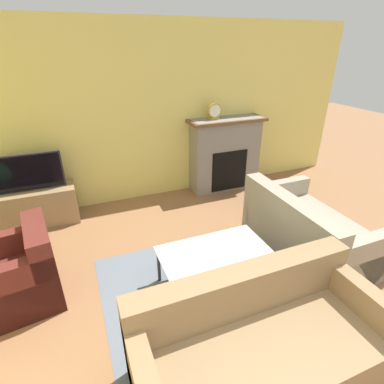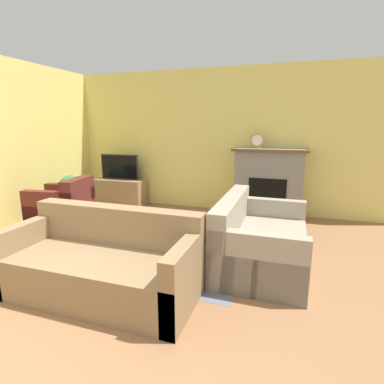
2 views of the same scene
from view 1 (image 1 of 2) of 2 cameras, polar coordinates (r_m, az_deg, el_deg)
name	(u,v)px [view 1 (image 1 of 2)]	position (r m, az deg, el deg)	size (l,w,h in m)	color
wall_back	(129,117)	(4.77, -11.99, 13.77)	(7.80, 0.06, 2.70)	#EADB72
area_rug	(213,283)	(3.43, 4.01, -16.98)	(2.33, 1.76, 0.00)	slate
fireplace	(225,153)	(5.25, 6.27, 7.40)	(1.30, 0.45, 1.25)	gray
tv_stand	(39,207)	(4.79, -27.20, -2.50)	(1.04, 0.43, 0.54)	#997A56
tv	(29,172)	(4.58, -28.56, 3.31)	(0.85, 0.06, 0.52)	#232328
couch_sectional	(259,347)	(2.61, 12.69, -26.90)	(1.91, 0.86, 0.82)	#8C704C
couch_loveseat	(307,233)	(3.93, 21.05, -7.25)	(0.97, 1.55, 0.82)	#9E937F
armchair_by_window	(13,279)	(3.50, -30.95, -14.06)	(0.96, 0.83, 0.82)	#5B231E
coffee_table	(213,253)	(3.19, 4.01, -11.45)	(1.13, 0.56, 0.44)	#333338
mantel_clock	(214,111)	(4.96, 4.24, 15.14)	(0.23, 0.07, 0.26)	#B79338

